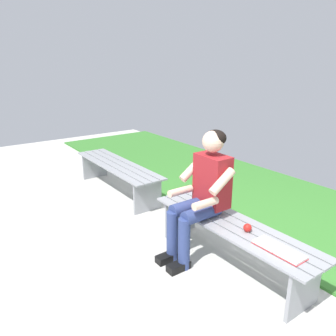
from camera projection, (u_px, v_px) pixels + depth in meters
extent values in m
cube|color=beige|center=(83.00, 248.00, 3.46)|extent=(10.00, 7.00, 0.04)
cube|color=#387A2D|center=(246.00, 192.00, 4.81)|extent=(9.00, 2.19, 0.03)
cube|color=gray|center=(245.00, 219.00, 3.11)|extent=(1.76, 0.11, 0.02)
cube|color=gray|center=(236.00, 223.00, 3.04)|extent=(1.76, 0.11, 0.02)
cube|color=gray|center=(227.00, 226.00, 2.98)|extent=(1.76, 0.11, 0.02)
cube|color=gray|center=(218.00, 230.00, 2.92)|extent=(1.76, 0.11, 0.02)
cube|color=gray|center=(305.00, 289.00, 2.49)|extent=(0.03, 0.40, 0.41)
cube|color=gray|center=(180.00, 216.00, 3.66)|extent=(0.03, 0.40, 0.41)
cube|color=gray|center=(128.00, 163.00, 4.83)|extent=(1.84, 0.11, 0.02)
cube|color=gray|center=(121.00, 164.00, 4.77)|extent=(1.84, 0.11, 0.02)
cube|color=gray|center=(113.00, 165.00, 4.71)|extent=(1.84, 0.11, 0.02)
cube|color=gray|center=(106.00, 167.00, 4.64)|extent=(1.84, 0.11, 0.02)
cube|color=gray|center=(148.00, 196.00, 4.19)|extent=(0.03, 0.40, 0.41)
cube|color=gray|center=(95.00, 165.00, 5.42)|extent=(0.03, 0.40, 0.41)
cube|color=maroon|center=(212.00, 181.00, 3.15)|extent=(0.34, 0.20, 0.50)
sphere|color=beige|center=(213.00, 141.00, 3.03)|extent=(0.20, 0.20, 0.20)
ellipsoid|color=black|center=(216.00, 138.00, 3.04)|extent=(0.20, 0.19, 0.15)
cylinder|color=navy|center=(202.00, 213.00, 3.05)|extent=(0.13, 0.40, 0.13)
cylinder|color=navy|center=(189.00, 207.00, 3.19)|extent=(0.13, 0.40, 0.13)
cylinder|color=navy|center=(184.00, 244.00, 3.02)|extent=(0.11, 0.11, 0.50)
cube|color=black|center=(179.00, 267.00, 3.05)|extent=(0.10, 0.22, 0.07)
cylinder|color=navy|center=(172.00, 236.00, 3.16)|extent=(0.11, 0.11, 0.50)
cube|color=black|center=(167.00, 258.00, 3.19)|extent=(0.10, 0.22, 0.07)
cylinder|color=beige|center=(222.00, 182.00, 2.93)|extent=(0.08, 0.28, 0.23)
cylinder|color=beige|center=(205.00, 204.00, 2.92)|extent=(0.07, 0.26, 0.07)
cylinder|color=beige|center=(192.00, 169.00, 3.25)|extent=(0.08, 0.28, 0.23)
cylinder|color=beige|center=(180.00, 191.00, 3.19)|extent=(0.07, 0.26, 0.07)
sphere|color=red|center=(248.00, 228.00, 2.86)|extent=(0.07, 0.07, 0.07)
cube|color=white|center=(291.00, 256.00, 2.50)|extent=(0.20, 0.15, 0.02)
cube|color=white|center=(268.00, 244.00, 2.65)|extent=(0.20, 0.15, 0.02)
cube|color=red|center=(279.00, 251.00, 2.58)|extent=(0.41, 0.16, 0.01)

